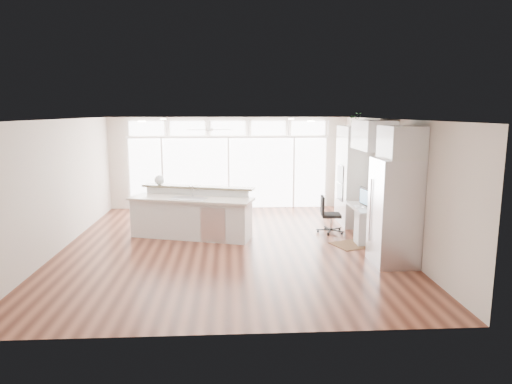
{
  "coord_description": "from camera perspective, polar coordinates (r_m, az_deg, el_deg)",
  "views": [
    {
      "loc": [
        0.05,
        -9.52,
        2.85
      ],
      "look_at": [
        0.62,
        0.6,
        1.06
      ],
      "focal_mm": 32.0,
      "sensor_mm": 36.0,
      "label": 1
    }
  ],
  "objects": [
    {
      "name": "upper_cabinets",
      "position": [
        10.31,
        14.47,
        6.9
      ],
      "size": [
        0.64,
        1.3,
        0.64
      ],
      "primitive_type": "cube",
      "color": "silver",
      "rests_on": "wall_right"
    },
    {
      "name": "wall_left",
      "position": [
        10.27,
        -23.44,
        0.76
      ],
      "size": [
        0.04,
        8.0,
        2.7
      ],
      "primitive_type": "cube",
      "color": "beige",
      "rests_on": "floor"
    },
    {
      "name": "oven_cabinet",
      "position": [
        11.85,
        12.06,
        2.01
      ],
      "size": [
        0.64,
        1.2,
        2.5
      ],
      "primitive_type": "cube",
      "color": "silver",
      "rests_on": "floor"
    },
    {
      "name": "refrigerator",
      "position": [
        8.92,
        16.92,
        -2.42
      ],
      "size": [
        0.76,
        0.9,
        2.0
      ],
      "primitive_type": "cube",
      "color": "silver",
      "rests_on": "floor"
    },
    {
      "name": "kitchen_island",
      "position": [
        10.54,
        -8.1,
        -2.65
      ],
      "size": [
        3.02,
        1.84,
        1.13
      ],
      "primitive_type": "cube",
      "rotation": [
        0.0,
        0.0,
        -0.29
      ],
      "color": "silver",
      "rests_on": "floor"
    },
    {
      "name": "ceiling_fan",
      "position": [
        12.33,
        -5.87,
        8.22
      ],
      "size": [
        1.16,
        1.16,
        0.32
      ],
      "primitive_type": "cube",
      "color": "white",
      "rests_on": "ceiling"
    },
    {
      "name": "framed_photos",
      "position": [
        11.08,
        14.72,
        2.14
      ],
      "size": [
        0.06,
        0.22,
        0.8
      ],
      "primitive_type": "cube",
      "color": "black",
      "rests_on": "wall_right"
    },
    {
      "name": "keyboard",
      "position": [
        10.43,
        12.57,
        -1.77
      ],
      "size": [
        0.15,
        0.3,
        0.01
      ],
      "primitive_type": "cube",
      "rotation": [
        0.0,
        0.0,
        -0.14
      ],
      "color": "white",
      "rests_on": "desk_nook"
    },
    {
      "name": "wall_right",
      "position": [
        10.23,
        16.49,
        1.15
      ],
      "size": [
        0.04,
        8.0,
        2.7
      ],
      "primitive_type": "cube",
      "color": "beige",
      "rests_on": "floor"
    },
    {
      "name": "fridge_cabinet",
      "position": [
        8.76,
        17.72,
        5.92
      ],
      "size": [
        0.64,
        0.9,
        0.6
      ],
      "primitive_type": "cube",
      "color": "silver",
      "rests_on": "wall_right"
    },
    {
      "name": "wall_back",
      "position": [
        13.6,
        -3.45,
        3.64
      ],
      "size": [
        7.0,
        0.04,
        2.7
      ],
      "primitive_type": "cube",
      "color": "beige",
      "rests_on": "floor"
    },
    {
      "name": "desk_nook",
      "position": [
        10.58,
        13.8,
        -3.8
      ],
      "size": [
        0.72,
        1.3,
        0.76
      ],
      "primitive_type": "cube",
      "color": "silver",
      "rests_on": "floor"
    },
    {
      "name": "fishbowl",
      "position": [
        11.15,
        -11.98,
        1.48
      ],
      "size": [
        0.31,
        0.31,
        0.23
      ],
      "primitive_type": "sphere",
      "rotation": [
        0.0,
        0.0,
        -0.43
      ],
      "color": "silver",
      "rests_on": "kitchen_island"
    },
    {
      "name": "ceiling",
      "position": [
        9.52,
        -3.59,
        9.07
      ],
      "size": [
        7.0,
        8.0,
        0.02
      ],
      "primitive_type": "cube",
      "color": "white",
      "rests_on": "wall_back"
    },
    {
      "name": "office_chair",
      "position": [
        10.98,
        9.37,
        -2.82
      ],
      "size": [
        0.49,
        0.46,
        0.88
      ],
      "primitive_type": "cube",
      "rotation": [
        0.0,
        0.0,
        -0.08
      ],
      "color": "black",
      "rests_on": "floor"
    },
    {
      "name": "glass_wall",
      "position": [
        13.58,
        -3.44,
        2.35
      ],
      "size": [
        5.8,
        0.06,
        2.08
      ],
      "primitive_type": "cube",
      "color": "white",
      "rests_on": "wall_back"
    },
    {
      "name": "floor",
      "position": [
        9.94,
        -3.42,
        -6.75
      ],
      "size": [
        7.0,
        8.0,
        0.02
      ],
      "primitive_type": "cube",
      "color": "#472016",
      "rests_on": "ground"
    },
    {
      "name": "desk_window",
      "position": [
        10.47,
        15.79,
        2.48
      ],
      "size": [
        0.04,
        0.85,
        0.85
      ],
      "primitive_type": "cube",
      "color": "white",
      "rests_on": "wall_right"
    },
    {
      "name": "potted_plant",
      "position": [
        11.74,
        12.3,
        8.69
      ],
      "size": [
        0.31,
        0.34,
        0.26
      ],
      "primitive_type": "imported",
      "rotation": [
        0.0,
        0.0,
        -0.03
      ],
      "color": "#275C29",
      "rests_on": "oven_cabinet"
    },
    {
      "name": "recessed_lights",
      "position": [
        9.72,
        -3.59,
        8.97
      ],
      "size": [
        3.4,
        3.0,
        0.02
      ],
      "primitive_type": "cube",
      "color": "white",
      "rests_on": "ceiling"
    },
    {
      "name": "monitor",
      "position": [
        10.43,
        13.52,
        -0.61
      ],
      "size": [
        0.16,
        0.54,
        0.44
      ],
      "primitive_type": "cube",
      "rotation": [
        0.0,
        0.0,
        0.14
      ],
      "color": "black",
      "rests_on": "desk_nook"
    },
    {
      "name": "transom_row",
      "position": [
        13.47,
        -3.5,
        7.97
      ],
      "size": [
        5.9,
        0.06,
        0.4
      ],
      "primitive_type": "cube",
      "color": "white",
      "rests_on": "wall_back"
    },
    {
      "name": "wall_front",
      "position": [
        5.72,
        -3.64,
        -5.24
      ],
      "size": [
        7.0,
        0.04,
        2.7
      ],
      "primitive_type": "cube",
      "color": "beige",
      "rests_on": "floor"
    },
    {
      "name": "rug",
      "position": [
        10.23,
        12.3,
        -6.38
      ],
      "size": [
        1.14,
        1.0,
        0.01
      ],
      "primitive_type": "cube",
      "rotation": [
        0.0,
        0.0,
        0.38
      ],
      "color": "#362011",
      "rests_on": "floor"
    }
  ]
}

